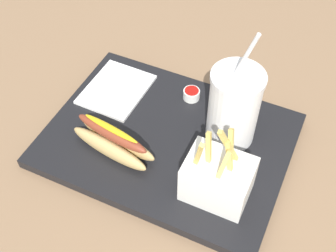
{
  "coord_description": "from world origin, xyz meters",
  "views": [
    {
      "loc": [
        0.22,
        -0.46,
        0.65
      ],
      "look_at": [
        0.0,
        0.0,
        0.05
      ],
      "focal_mm": 47.11,
      "sensor_mm": 36.0,
      "label": 1
    }
  ],
  "objects_px": {
    "soda_cup": "(234,107)",
    "ketchup_cup_1": "(192,94)",
    "napkin_stack": "(116,89)",
    "fries_basket": "(218,178)",
    "hot_dog_1": "(113,141)"
  },
  "relations": [
    {
      "from": "soda_cup",
      "to": "ketchup_cup_1",
      "type": "height_order",
      "value": "soda_cup"
    },
    {
      "from": "ketchup_cup_1",
      "to": "napkin_stack",
      "type": "height_order",
      "value": "ketchup_cup_1"
    },
    {
      "from": "ketchup_cup_1",
      "to": "napkin_stack",
      "type": "relative_size",
      "value": 0.24
    },
    {
      "from": "soda_cup",
      "to": "napkin_stack",
      "type": "xyz_separation_m",
      "value": [
        -0.24,
        0.01,
        -0.07
      ]
    },
    {
      "from": "soda_cup",
      "to": "napkin_stack",
      "type": "bearing_deg",
      "value": 176.99
    },
    {
      "from": "ketchup_cup_1",
      "to": "soda_cup",
      "type": "bearing_deg",
      "value": -30.06
    },
    {
      "from": "fries_basket",
      "to": "napkin_stack",
      "type": "bearing_deg",
      "value": 152.43
    },
    {
      "from": "hot_dog_1",
      "to": "soda_cup",
      "type": "bearing_deg",
      "value": 34.68
    },
    {
      "from": "soda_cup",
      "to": "fries_basket",
      "type": "height_order",
      "value": "soda_cup"
    },
    {
      "from": "soda_cup",
      "to": "hot_dog_1",
      "type": "distance_m",
      "value": 0.22
    },
    {
      "from": "soda_cup",
      "to": "fries_basket",
      "type": "xyz_separation_m",
      "value": [
        0.02,
        -0.13,
        -0.03
      ]
    },
    {
      "from": "soda_cup",
      "to": "hot_dog_1",
      "type": "height_order",
      "value": "soda_cup"
    },
    {
      "from": "napkin_stack",
      "to": "ketchup_cup_1",
      "type": "bearing_deg",
      "value": 17.1
    },
    {
      "from": "napkin_stack",
      "to": "hot_dog_1",
      "type": "bearing_deg",
      "value": -62.26
    },
    {
      "from": "fries_basket",
      "to": "ketchup_cup_1",
      "type": "distance_m",
      "value": 0.22
    }
  ]
}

